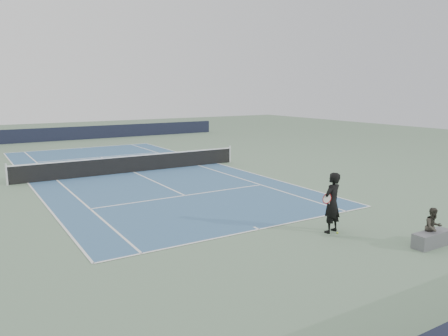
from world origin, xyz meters
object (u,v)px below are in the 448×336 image
spectator_bench (433,233)px  tennis_net (133,163)px  tennis_ball (337,233)px  tennis_player (332,203)px

spectator_bench → tennis_net: bearing=102.4°
tennis_ball → tennis_player: bearing=106.1°
tennis_ball → spectator_bench: 2.78m
tennis_ball → spectator_bench: (1.56, -2.28, 0.38)m
tennis_net → tennis_ball: size_ratio=201.69×
tennis_net → tennis_player: (1.85, -13.31, 0.49)m
tennis_net → spectator_bench: (3.48, -15.82, -0.09)m
tennis_player → spectator_bench: tennis_player is taller
tennis_player → spectator_bench: (1.63, -2.51, -0.58)m
tennis_net → spectator_bench: spectator_bench is taller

